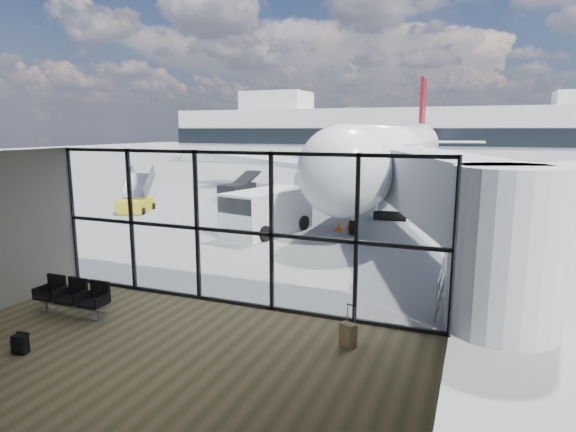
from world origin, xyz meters
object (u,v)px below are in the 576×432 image
Objects in this scene: seating_row at (74,295)px; suitcase at (348,335)px; backpack at (20,344)px; belt_loader at (238,190)px; mobile_stairs at (136,203)px; service_van at (266,211)px; airliner at (399,153)px.

suitcase reaches higher than seating_row.
backpack is at bearing -73.83° from seating_row.
mobile_stairs is (-3.21, -7.48, -0.10)m from belt_loader.
suitcase is 12.92m from service_van.
mobile_stairs is (-10.11, 2.78, -0.55)m from service_van.
airliner is at bearing 91.06° from service_van.
service_van is at bearing -103.96° from airliner.
airliner is 9.69× the size of belt_loader.
suitcase is at bearing -52.46° from belt_loader.
airliner reaches higher than belt_loader.
mobile_stairs is at bearing 111.66° from backpack.
airliner reaches higher than seating_row.
service_van is at bearing -34.68° from mobile_stairs.
suitcase is at bearing -84.63° from airliner.
suitcase is 25.26m from belt_loader.
backpack is 25.20m from belt_loader.
suitcase is at bearing -57.77° from mobile_stairs.
seating_row is 2.44m from backpack.
airliner is at bearing 26.00° from mobile_stairs.
backpack is 19.61m from mobile_stairs.
service_van is (-7.02, 10.82, 0.79)m from suitcase.
service_van is (-0.14, 13.94, 0.86)m from backpack.
airliner is 17.37m from service_van.
seating_row is 28.89m from airliner.
service_van reaches higher than suitcase.
service_van reaches higher than belt_loader.
seating_row reaches higher than backpack.
seating_row is 2.23× the size of suitcase.
airliner reaches higher than mobile_stairs.
seating_row is at bearing -69.75° from belt_loader.
airliner is 7.77× the size of service_van.
mobile_stairs is (-13.89, -14.05, -2.67)m from airliner.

